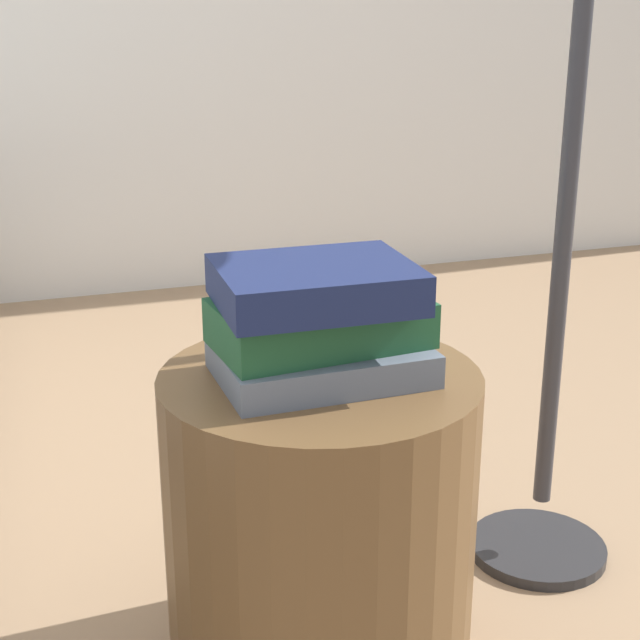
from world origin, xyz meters
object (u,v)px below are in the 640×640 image
book_slate (323,361)px  book_navy (315,285)px  book_forest (324,323)px  side_table (320,523)px

book_slate → book_navy: 0.11m
book_forest → book_slate: bearing=-133.9°
book_slate → book_forest: book_forest is taller
side_table → book_navy: bearing=-135.8°
side_table → book_forest: 0.30m
book_slate → book_navy: (-0.01, -0.00, 0.11)m
side_table → book_forest: bearing=-31.6°
side_table → book_forest: size_ratio=1.65×
book_slate → book_forest: size_ratio=0.99×
book_slate → book_navy: size_ratio=1.08×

